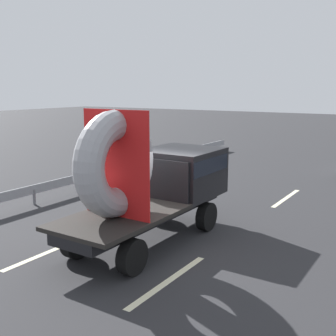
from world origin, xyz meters
TOP-DOWN VIEW (x-y plane):
  - ground_plane at (0.00, 0.00)m, footprint 120.00×120.00m
  - flatbed_truck at (0.11, 0.22)m, footprint 2.02×5.57m
  - guardrail at (-5.37, 7.18)m, footprint 0.10×17.54m
  - lane_dash_left_near at (-1.58, -2.44)m, footprint 0.16×2.04m
  - lane_dash_left_far at (-1.58, 5.50)m, footprint 0.16×2.11m
  - lane_dash_right_near at (1.80, -1.80)m, footprint 0.16×2.90m
  - lane_dash_right_far at (1.80, 6.28)m, footprint 0.16×2.96m

SIDE VIEW (x-z plane):
  - ground_plane at x=0.00m, z-range 0.00..0.00m
  - lane_dash_left_near at x=-1.58m, z-range 0.00..0.01m
  - lane_dash_left_far at x=-1.58m, z-range 0.00..0.01m
  - lane_dash_right_near at x=1.80m, z-range 0.00..0.01m
  - lane_dash_right_far at x=1.80m, z-range 0.00..0.01m
  - guardrail at x=-5.37m, z-range 0.18..0.89m
  - flatbed_truck at x=0.11m, z-range -0.10..3.46m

